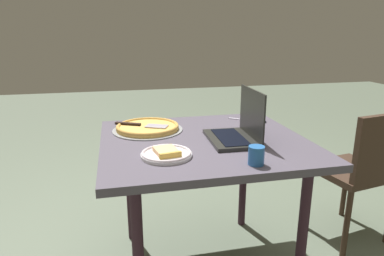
% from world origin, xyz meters
% --- Properties ---
extents(dining_table, '(1.02, 0.93, 0.75)m').
position_xyz_m(dining_table, '(0.00, 0.00, 0.68)').
color(dining_table, '#4C4653').
rests_on(dining_table, ground_plane).
extents(laptop, '(0.23, 0.33, 0.25)m').
position_xyz_m(laptop, '(0.16, -0.06, 0.81)').
color(laptop, '#272825').
rests_on(laptop, dining_table).
extents(pizza_plate, '(0.22, 0.22, 0.04)m').
position_xyz_m(pizza_plate, '(-0.22, -0.20, 0.77)').
color(pizza_plate, white).
rests_on(pizza_plate, dining_table).
extents(pizza_tray, '(0.38, 0.38, 0.04)m').
position_xyz_m(pizza_tray, '(-0.26, 0.22, 0.77)').
color(pizza_tray, '#929699').
rests_on(pizza_tray, dining_table).
extents(table_knife, '(0.19, 0.16, 0.01)m').
position_xyz_m(table_knife, '(0.37, 0.28, 0.76)').
color(table_knife, '#BBB2CB').
rests_on(table_knife, dining_table).
extents(drink_cup, '(0.07, 0.07, 0.08)m').
position_xyz_m(drink_cup, '(0.12, -0.37, 0.79)').
color(drink_cup, '#2863AC').
rests_on(drink_cup, dining_table).
extents(chair_near, '(0.46, 0.46, 0.84)m').
position_xyz_m(chair_near, '(0.98, 0.05, 0.49)').
color(chair_near, '#3B291E').
rests_on(chair_near, ground_plane).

